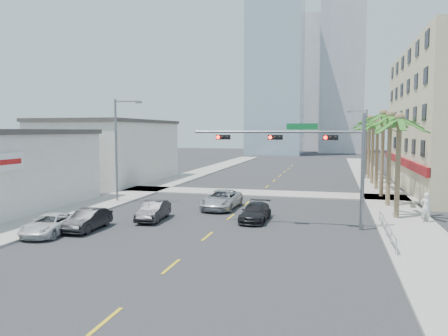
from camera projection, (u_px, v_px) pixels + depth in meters
The scene contains 26 objects.
ground at pixel (185, 255), 22.15m from camera, with size 260.00×260.00×0.00m, color #262628.
sidewalk_right at pixel (388, 201), 38.54m from camera, with size 4.00×120.00×0.15m, color gray.
sidewalk_left at pixel (138, 192), 44.39m from camera, with size 4.00×120.00×0.15m, color gray.
sidewalk_cross at pixel (258, 193), 43.40m from camera, with size 80.00×4.00×0.15m, color gray.
building_left_far at pixel (110, 153), 53.64m from camera, with size 11.00×18.00×7.20m, color beige.
tower_far_left at pixel (276, 63), 113.83m from camera, with size 14.00×14.00×48.00m, color #99B2C6.
tower_far_right at pixel (342, 47), 123.67m from camera, with size 12.00×12.00×60.00m, color #ADADB2.
tower_far_center at pixel (303, 85), 141.85m from camera, with size 16.00×16.00×42.00m, color #ADADB2.
traffic_signal_mast at pixel (311, 150), 27.99m from camera, with size 11.12×0.54×7.20m.
palm_tree_0 at pixel (399, 119), 30.31m from camera, with size 4.80×4.80×7.80m.
palm_tree_1 at pixel (390, 116), 35.31m from camera, with size 4.80×4.80×8.16m.
palm_tree_2 at pixel (383, 114), 40.30m from camera, with size 4.80×4.80×8.52m.
palm_tree_3 at pixel (378, 123), 45.39m from camera, with size 4.80×4.80×7.80m.
palm_tree_4 at pixel (374, 121), 50.38m from camera, with size 4.80×4.80×8.16m.
palm_tree_5 at pixel (370, 119), 55.38m from camera, with size 4.80×4.80×8.52m.
palm_tree_6 at pixel (367, 125), 60.46m from camera, with size 4.80×4.80×7.80m.
palm_tree_7 at pixel (364, 123), 65.45m from camera, with size 4.80×4.80×8.16m.
streetlight_left at pixel (118, 145), 37.92m from camera, with size 2.55×0.25×9.00m.
streetlight_right at pixel (364, 140), 55.75m from camera, with size 2.55×0.25×9.00m.
guardrail at pixel (387, 227), 25.38m from camera, with size 0.08×8.08×1.00m.
car_parked_mid at pixel (88, 220), 27.60m from camera, with size 1.41×4.04×1.33m, color black.
car_parked_far at pixel (50, 225), 26.40m from camera, with size 2.05×4.44×1.23m, color silver.
car_lane_left at pixel (153, 211), 30.63m from camera, with size 1.43×4.09×1.35m, color black.
car_lane_center at pixel (221, 199), 35.16m from camera, with size 2.49×5.39×1.50m, color silver.
car_lane_right at pixel (255, 212), 30.34m from camera, with size 1.75×4.31×1.25m, color black.
pedestrian at pixel (426, 207), 29.32m from camera, with size 0.73×0.48×1.99m, color white.
Camera 1 is at (7.20, -20.55, 6.28)m, focal length 35.00 mm.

